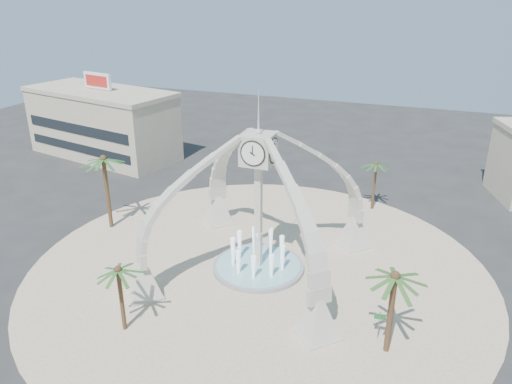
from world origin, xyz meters
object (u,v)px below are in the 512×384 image
(palm_east, at_px, (395,277))
(palm_west, at_px, (103,160))
(clock_tower, at_px, (258,201))
(fountain, at_px, (258,266))
(palm_north, at_px, (376,164))
(street_sign, at_px, (379,320))
(palm_south, at_px, (118,270))

(palm_east, distance_m, palm_west, 30.35)
(clock_tower, height_order, fountain, clock_tower)
(clock_tower, distance_m, palm_north, 18.04)
(clock_tower, xyz_separation_m, fountain, (0.00, 0.00, -6.20))
(clock_tower, distance_m, palm_west, 17.21)
(clock_tower, bearing_deg, palm_north, 65.67)
(fountain, distance_m, palm_west, 18.57)
(palm_north, distance_m, street_sign, 22.85)
(palm_south, relative_size, street_sign, 2.46)
(fountain, bearing_deg, palm_east, -30.03)
(palm_east, bearing_deg, fountain, 149.97)
(clock_tower, relative_size, palm_west, 2.17)
(clock_tower, bearing_deg, street_sign, -27.72)
(clock_tower, distance_m, fountain, 6.20)
(fountain, distance_m, street_sign, 12.65)
(clock_tower, height_order, palm_south, clock_tower)
(palm_south, bearing_deg, clock_tower, 61.11)
(fountain, xyz_separation_m, palm_east, (11.85, -6.85, 5.57))
(palm_south, bearing_deg, street_sign, 17.10)
(clock_tower, bearing_deg, fountain, 90.00)
(palm_west, xyz_separation_m, palm_north, (24.44, 14.03, -2.05))
(palm_north, distance_m, palm_south, 30.74)
(palm_east, xyz_separation_m, palm_north, (-4.44, 23.25, -0.59))
(clock_tower, height_order, palm_north, clock_tower)
(street_sign, bearing_deg, palm_east, -63.45)
(palm_north, xyz_separation_m, palm_south, (-13.58, -27.58, -0.34))
(palm_west, height_order, palm_north, palm_west)
(clock_tower, relative_size, fountain, 2.24)
(palm_north, xyz_separation_m, street_sign, (3.72, -22.25, -3.63))
(palm_west, distance_m, palm_north, 28.25)
(palm_west, bearing_deg, clock_tower, -7.94)
(palm_east, bearing_deg, street_sign, 125.72)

